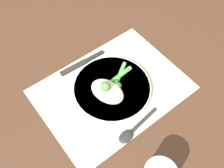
# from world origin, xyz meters

# --- Properties ---
(ground_plane) EXTENTS (3.00, 3.00, 0.00)m
(ground_plane) POSITION_xyz_m (0.00, 0.00, 0.00)
(ground_plane) COLOR #422819
(placemat) EXTENTS (0.47, 0.35, 0.00)m
(placemat) POSITION_xyz_m (0.00, 0.00, 0.00)
(placemat) COLOR beige
(placemat) RESTS_ON ground_plane
(plate) EXTENTS (0.26, 0.26, 0.01)m
(plate) POSITION_xyz_m (0.00, 0.00, 0.01)
(plate) COLOR silver
(plate) RESTS_ON placemat
(chicken_fillet) EXTENTS (0.10, 0.13, 0.03)m
(chicken_fillet) POSITION_xyz_m (-0.03, -0.01, 0.03)
(chicken_fillet) COLOR beige
(chicken_fillet) RESTS_ON plate
(pesto_dollop_primary) EXTENTS (0.03, 0.03, 0.03)m
(pesto_dollop_primary) POSITION_xyz_m (-0.03, -0.01, 0.06)
(pesto_dollop_primary) COLOR #477F38
(pesto_dollop_primary) RESTS_ON chicken_fillet
(broccoli_stalk_right) EXTENTS (0.13, 0.07, 0.03)m
(broccoli_stalk_right) POSITION_xyz_m (-0.03, -0.01, 0.03)
(broccoli_stalk_right) COLOR #51A847
(broccoli_stalk_right) RESTS_ON plate
(broccoli_stalk_front) EXTENTS (0.14, 0.04, 0.03)m
(broccoli_stalk_front) POSITION_xyz_m (-0.01, 0.01, 0.03)
(broccoli_stalk_front) COLOR #51A847
(broccoli_stalk_front) RESTS_ON plate
(broccoli_stalk_left) EXTENTS (0.10, 0.08, 0.02)m
(broccoli_stalk_left) POSITION_xyz_m (0.02, 0.00, 0.03)
(broccoli_stalk_left) COLOR #51A847
(broccoli_stalk_left) RESTS_ON plate
(knife) EXTENTS (0.18, 0.02, 0.01)m
(knife) POSITION_xyz_m (-0.01, 0.15, 0.01)
(knife) COLOR black
(knife) RESTS_ON placemat
(spoon) EXTENTS (0.16, 0.04, 0.01)m
(spoon) POSITION_xyz_m (-0.05, -0.16, 0.01)
(spoon) COLOR black
(spoon) RESTS_ON placemat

